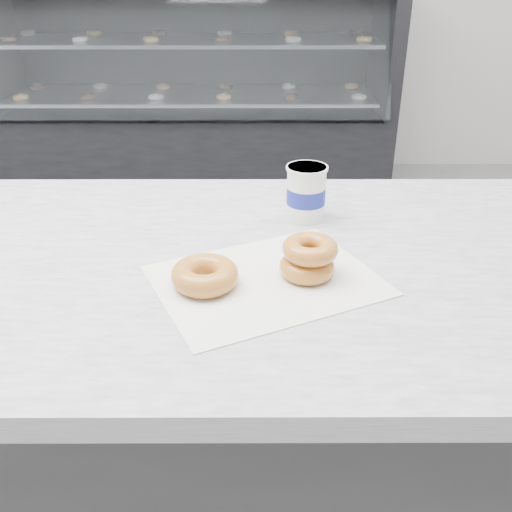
{
  "coord_description": "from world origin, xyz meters",
  "views": [
    {
      "loc": [
        0.38,
        -1.46,
        1.36
      ],
      "look_at": [
        0.38,
        -0.65,
        0.93
      ],
      "focal_mm": 40.0,
      "sensor_mm": 36.0,
      "label": 1
    }
  ],
  "objects_px": {
    "counter": "(72,447)",
    "coffee_cup": "(306,192)",
    "donut_stack": "(309,258)",
    "donut_single": "(205,275)",
    "display_case": "(194,109)"
  },
  "relations": [
    {
      "from": "counter",
      "to": "coffee_cup",
      "type": "height_order",
      "value": "coffee_cup"
    },
    {
      "from": "counter",
      "to": "donut_stack",
      "type": "relative_size",
      "value": 24.59
    },
    {
      "from": "counter",
      "to": "donut_single",
      "type": "xyz_separation_m",
      "value": [
        0.3,
        -0.1,
        0.47
      ]
    },
    {
      "from": "coffee_cup",
      "to": "counter",
      "type": "bearing_deg",
      "value": 178.3
    },
    {
      "from": "display_case",
      "to": "donut_stack",
      "type": "distance_m",
      "value": 2.86
    },
    {
      "from": "counter",
      "to": "display_case",
      "type": "xyz_separation_m",
      "value": [
        0.0,
        2.72,
        0.04
      ]
    },
    {
      "from": "donut_stack",
      "to": "donut_single",
      "type": "bearing_deg",
      "value": -168.82
    },
    {
      "from": "counter",
      "to": "donut_single",
      "type": "distance_m",
      "value": 0.57
    },
    {
      "from": "donut_single",
      "to": "counter",
      "type": "bearing_deg",
      "value": 162.57
    },
    {
      "from": "donut_single",
      "to": "coffee_cup",
      "type": "bearing_deg",
      "value": 55.69
    },
    {
      "from": "display_case",
      "to": "coffee_cup",
      "type": "distance_m",
      "value": 2.64
    },
    {
      "from": "counter",
      "to": "donut_stack",
      "type": "height_order",
      "value": "donut_stack"
    },
    {
      "from": "donut_single",
      "to": "donut_stack",
      "type": "height_order",
      "value": "donut_stack"
    },
    {
      "from": "display_case",
      "to": "coffee_cup",
      "type": "bearing_deg",
      "value": -79.38
    },
    {
      "from": "counter",
      "to": "display_case",
      "type": "height_order",
      "value": "display_case"
    }
  ]
}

